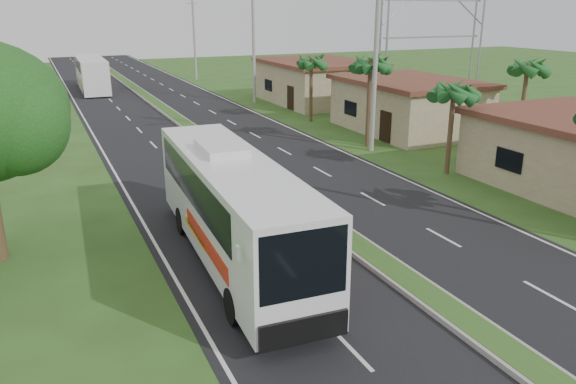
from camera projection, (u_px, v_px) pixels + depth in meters
name	position (u px, v px, depth m)	size (l,w,h in m)	color
ground	(459.00, 321.00, 15.81)	(180.00, 180.00, 0.00)	#304D1C
road_asphalt	(230.00, 157.00, 33.11)	(14.00, 160.00, 0.02)	black
median_strip	(230.00, 156.00, 33.08)	(1.20, 160.00, 0.18)	gray
lane_edge_left	(113.00, 170.00, 30.49)	(0.12, 160.00, 0.01)	silver
lane_edge_right	(330.00, 146.00, 35.74)	(0.12, 160.00, 0.01)	silver
shop_mid	(408.00, 105.00, 39.75)	(7.60, 10.60, 3.67)	#9D826A
shop_far	(318.00, 81.00, 51.85)	(8.60, 11.60, 3.82)	#9D826A
palm_verge_b	(454.00, 91.00, 28.51)	(2.40, 2.40, 5.05)	#473321
palm_verge_c	(370.00, 64.00, 34.10)	(2.40, 2.40, 5.85)	#473321
palm_verge_d	(311.00, 62.00, 42.26)	(2.40, 2.40, 5.25)	#473321
palm_behind_shop	(528.00, 68.00, 34.10)	(2.40, 2.40, 5.65)	#473321
utility_pole_b	(376.00, 46.00, 32.75)	(3.20, 0.28, 12.00)	gray
utility_pole_c	(254.00, 40.00, 50.25)	(1.60, 0.28, 11.00)	gray
utility_pole_d	(194.00, 34.00, 67.64)	(1.60, 0.28, 10.50)	gray
billboard_lattice	(433.00, 27.00, 48.26)	(10.18, 1.18, 12.07)	gray
coach_bus_main	(232.00, 202.00, 18.89)	(3.10, 12.25, 3.93)	white
coach_bus_far	(92.00, 72.00, 59.13)	(2.87, 11.85, 3.43)	white
motorcyclist	(259.00, 187.00, 24.96)	(1.95, 1.25, 2.30)	black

